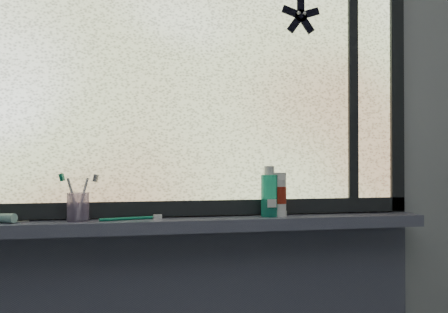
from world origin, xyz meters
TOP-DOWN VIEW (x-y plane):
  - wall_back at (0.00, 1.30)m, footprint 3.00×0.01m
  - windowsill at (0.00, 1.23)m, footprint 1.62×0.14m
  - window_pane at (0.00, 1.28)m, footprint 1.50×0.01m
  - frame_bottom at (0.00, 1.28)m, footprint 1.60×0.03m
  - frame_right at (0.78, 1.28)m, footprint 0.05×0.03m
  - frame_mullion at (0.60, 1.28)m, footprint 0.03×0.03m
  - starfish_sticker at (0.40, 1.27)m, footprint 0.15×0.02m
  - toothbrush_cup at (-0.35, 1.23)m, footprint 0.09×0.09m
  - toothbrush_lying at (-0.20, 1.23)m, footprint 0.21×0.07m
  - mouthwash_bottle at (0.27, 1.23)m, footprint 0.06×0.06m
  - cream_tube at (0.31, 1.23)m, footprint 0.04×0.04m

SIDE VIEW (x-z plane):
  - windowsill at x=0.00m, z-range 0.98..1.02m
  - toothbrush_lying at x=-0.20m, z-range 1.02..1.03m
  - frame_bottom at x=0.00m, z-range 1.02..1.07m
  - toothbrush_cup at x=-0.35m, z-range 1.02..1.11m
  - cream_tube at x=0.31m, z-range 1.05..1.15m
  - mouthwash_bottle at x=0.27m, z-range 1.03..1.18m
  - wall_back at x=0.00m, z-range 0.00..2.50m
  - frame_right at x=0.78m, z-range 0.98..2.08m
  - window_pane at x=0.00m, z-range 1.03..2.03m
  - frame_mullion at x=0.60m, z-range 1.03..2.03m
  - starfish_sticker at x=0.40m, z-range 1.65..1.79m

